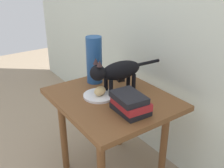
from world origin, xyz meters
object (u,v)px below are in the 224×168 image
tv_remote (117,76)px  cat (117,71)px  plate (99,96)px  green_vase (94,60)px  book_stack (130,103)px  bread_roll (100,91)px  side_table (112,110)px

tv_remote → cat: bearing=-24.1°
plate → tv_remote: 0.30m
plate → green_vase: green_vase is taller
book_stack → green_vase: (-0.43, 0.05, 0.10)m
bread_roll → tv_remote: 0.30m
bread_roll → tv_remote: bread_roll is taller
plate → bread_roll: size_ratio=2.28×
bread_roll → cat: cat is taller
plate → tv_remote: bearing=123.3°
book_stack → green_vase: green_vase is taller
cat → side_table: bearing=-58.1°
cat → bread_roll: bearing=-89.3°
bread_roll → tv_remote: (-0.17, 0.25, -0.03)m
side_table → bread_roll: 0.14m
side_table → bread_roll: bread_roll is taller
bread_roll → book_stack: 0.23m
book_stack → side_table: bearing=173.1°
bread_roll → book_stack: bearing=9.0°
cat → green_vase: (-0.20, -0.03, 0.02)m
side_table → tv_remote: (-0.21, 0.19, 0.10)m
cat → green_vase: 0.21m
green_vase → tv_remote: bearing=78.5°
plate → tv_remote: tv_remote is taller
bread_roll → book_stack: book_stack is taller
green_vase → cat: bearing=7.7°
plate → book_stack: size_ratio=0.89×
plate → bread_roll: 0.03m
bread_roll → green_vase: (-0.20, 0.09, 0.11)m
side_table → cat: size_ratio=1.45×
tv_remote → book_stack: bearing=-14.4°
book_stack → tv_remote: 0.46m
green_vase → bread_roll: bearing=-23.8°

